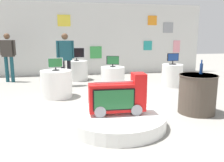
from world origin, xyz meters
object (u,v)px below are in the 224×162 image
object	(u,v)px
side_table_round	(197,94)
shopper_browsing_near_truck	(65,56)
tv_on_far_right	(173,59)
display_pedestal_center_rear	(77,70)
display_pedestal_right_rear	(56,84)
display_pedestal_left_rear	(113,79)
tv_on_left_rear	(113,61)
tv_on_right_rear	(55,64)
tv_on_center_rear	(76,53)
display_pedestal_far_right	(172,75)
shopper_browsing_rear	(8,54)
main_display_pedestal	(117,120)
novelty_firetruck_tv	(118,98)
bottle_on_side_table	(201,68)

from	to	relation	value
side_table_round	shopper_browsing_near_truck	size ratio (longest dim) A/B	0.48
tv_on_far_right	display_pedestal_center_rear	bearing A→B (deg)	150.12
display_pedestal_right_rear	shopper_browsing_near_truck	size ratio (longest dim) A/B	0.48
display_pedestal_left_rear	tv_on_left_rear	size ratio (longest dim) A/B	1.98
tv_on_right_rear	tv_on_center_rear	bearing A→B (deg)	75.11
display_pedestal_far_right	shopper_browsing_rear	size ratio (longest dim) A/B	0.42
shopper_browsing_rear	display_pedestal_left_rear	bearing A→B (deg)	-31.32
shopper_browsing_near_truck	shopper_browsing_rear	bearing A→B (deg)	151.56
display_pedestal_center_rear	display_pedestal_right_rear	size ratio (longest dim) A/B	0.98
shopper_browsing_near_truck	shopper_browsing_rear	world-z (taller)	shopper_browsing_rear
display_pedestal_right_rear	display_pedestal_far_right	size ratio (longest dim) A/B	1.14
tv_on_far_right	shopper_browsing_rear	bearing A→B (deg)	161.60
main_display_pedestal	display_pedestal_far_right	world-z (taller)	display_pedestal_far_right
tv_on_center_rear	tv_on_far_right	distance (m)	3.38
tv_on_right_rear	display_pedestal_far_right	size ratio (longest dim) A/B	0.53
tv_on_center_rear	display_pedestal_right_rear	xyz separation A→B (m)	(-0.63, -2.35, -0.62)
main_display_pedestal	novelty_firetruck_tv	xyz separation A→B (m)	(0.02, -0.01, 0.40)
tv_on_far_right	bottle_on_side_table	xyz separation A→B (m)	(-0.54, -2.44, 0.04)
main_display_pedestal	shopper_browsing_near_truck	xyz separation A→B (m)	(-0.90, 3.61, 0.87)
main_display_pedestal	shopper_browsing_near_truck	size ratio (longest dim) A/B	1.04
display_pedestal_center_rear	side_table_round	xyz separation A→B (m)	(2.29, -4.22, 0.06)
display_pedestal_left_rear	display_pedestal_far_right	size ratio (longest dim) A/B	1.00
tv_on_left_rear	shopper_browsing_near_truck	bearing A→B (deg)	144.71
novelty_firetruck_tv	shopper_browsing_near_truck	size ratio (longest dim) A/B	0.59
novelty_firetruck_tv	shopper_browsing_rear	size ratio (longest dim) A/B	0.59
tv_on_center_rear	bottle_on_side_table	size ratio (longest dim) A/B	2.03
main_display_pedestal	tv_on_far_right	size ratio (longest dim) A/B	4.68
tv_on_right_rear	bottle_on_side_table	world-z (taller)	bottle_on_side_table
main_display_pedestal	tv_on_center_rear	xyz separation A→B (m)	(-0.51, 4.59, 0.86)
display_pedestal_far_right	shopper_browsing_near_truck	bearing A→B (deg)	168.17
tv_on_left_rear	tv_on_far_right	bearing A→B (deg)	7.24
tv_on_far_right	shopper_browsing_near_truck	world-z (taller)	shopper_browsing_near_truck
main_display_pedestal	side_table_round	distance (m)	1.84
tv_on_right_rear	tv_on_far_right	bearing A→B (deg)	10.72
novelty_firetruck_tv	shopper_browsing_rear	bearing A→B (deg)	121.45
bottle_on_side_table	display_pedestal_left_rear	bearing A→B (deg)	123.28
tv_on_left_rear	tv_on_far_right	world-z (taller)	tv_on_far_right
tv_on_center_rear	main_display_pedestal	bearing A→B (deg)	-83.62
display_pedestal_left_rear	shopper_browsing_near_truck	bearing A→B (deg)	144.79
display_pedestal_left_rear	side_table_round	xyz separation A→B (m)	(1.33, -2.29, 0.06)
tv_on_far_right	bottle_on_side_table	world-z (taller)	bottle_on_side_table
tv_on_left_rear	display_pedestal_right_rear	world-z (taller)	tv_on_left_rear
display_pedestal_left_rear	display_pedestal_right_rear	world-z (taller)	same
main_display_pedestal	display_pedestal_center_rear	world-z (taller)	display_pedestal_center_rear
main_display_pedestal	novelty_firetruck_tv	distance (m)	0.41
tv_on_right_rear	bottle_on_side_table	xyz separation A→B (m)	(3.02, -1.77, 0.04)
novelty_firetruck_tv	display_pedestal_left_rear	size ratio (longest dim) A/B	1.41
novelty_firetruck_tv	tv_on_right_rear	distance (m)	2.55
shopper_browsing_near_truck	display_pedestal_far_right	bearing A→B (deg)	-11.83
main_display_pedestal	shopper_browsing_rear	xyz separation A→B (m)	(-2.84, 4.66, 0.88)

